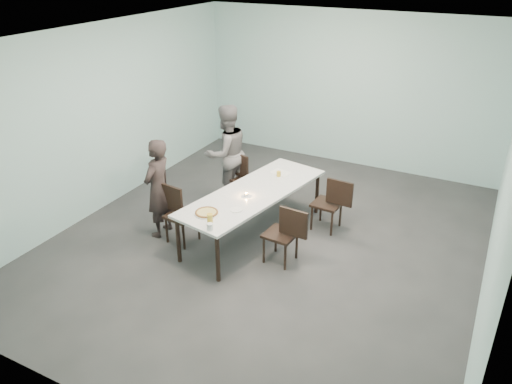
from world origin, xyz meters
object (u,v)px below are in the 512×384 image
at_px(table, 254,195).
at_px(tealight, 246,195).
at_px(pizza, 207,213).
at_px(amber_tumbler, 279,174).
at_px(diner_far, 227,153).
at_px(water_tumbler, 210,227).
at_px(chair_far_left, 244,176).
at_px(beer_glass, 210,219).
at_px(chair_far_right, 332,201).
at_px(side_plate, 236,210).
at_px(diner_near, 158,188).
at_px(chair_near_right, 286,231).
at_px(chair_near_left, 178,210).

bearing_deg(table, tealight, -96.23).
height_order(pizza, amber_tumbler, amber_tumbler).
relative_size(diner_far, water_tumbler, 18.84).
relative_size(chair_far_left, beer_glass, 5.80).
bearing_deg(chair_far_right, pizza, 56.47).
bearing_deg(chair_far_left, side_plate, -47.05).
distance_m(chair_far_left, water_tumbler, 2.29).
height_order(side_plate, tealight, tealight).
bearing_deg(pizza, beer_glass, -48.72).
height_order(diner_near, diner_far, diner_far).
relative_size(chair_far_right, tealight, 15.54).
bearing_deg(side_plate, diner_far, 124.30).
height_order(chair_far_left, tealight, chair_far_left).
bearing_deg(diner_near, chair_near_right, 91.89).
height_order(chair_far_left, chair_far_right, same).
distance_m(table, diner_far, 1.37).
bearing_deg(table, side_plate, -84.83).
xyz_separation_m(pizza, water_tumbler, (0.27, -0.34, 0.03)).
xyz_separation_m(table, tealight, (-0.02, -0.19, 0.08)).
height_order(table, beer_glass, beer_glass).
distance_m(chair_far_right, amber_tumbler, 0.94).
height_order(chair_far_left, diner_far, diner_far).
xyz_separation_m(pizza, beer_glass, (0.19, -0.22, 0.06)).
bearing_deg(amber_tumbler, diner_near, -137.65).
relative_size(table, side_plate, 15.13).
bearing_deg(table, chair_far_left, 126.21).
relative_size(beer_glass, tealight, 2.68).
distance_m(diner_near, water_tumbler, 1.47).
distance_m(side_plate, tealight, 0.45).
relative_size(beer_glass, amber_tumbler, 1.88).
xyz_separation_m(chair_far_left, diner_near, (-0.63, -1.52, 0.27)).
bearing_deg(water_tumbler, tealight, 92.33).
height_order(chair_far_left, pizza, chair_far_left).
bearing_deg(beer_glass, tealight, 87.99).
xyz_separation_m(table, chair_far_right, (1.00, 0.71, -0.19)).
relative_size(chair_near_right, tealight, 15.54).
relative_size(side_plate, amber_tumbler, 2.25).
distance_m(pizza, water_tumbler, 0.44).
bearing_deg(amber_tumbler, pizza, -102.43).
xyz_separation_m(table, pizza, (-0.25, -0.91, 0.08)).
relative_size(chair_far_left, amber_tumbler, 10.88).
height_order(chair_near_left, chair_far_left, same).
height_order(beer_glass, tealight, beer_glass).
bearing_deg(water_tumbler, side_plate, 86.84).
bearing_deg(tealight, chair_far_left, 120.43).
bearing_deg(diner_far, chair_near_left, 29.17).
height_order(chair_far_left, beer_glass, beer_glass).
relative_size(chair_far_right, water_tumbler, 9.67).
distance_m(diner_far, side_plate, 1.88).
height_order(chair_near_left, diner_near, diner_near).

